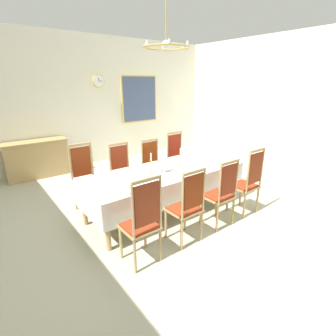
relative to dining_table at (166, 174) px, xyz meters
The scene contains 24 objects.
ground 0.73m from the dining_table, 90.00° to the left, with size 8.11×7.08×0.04m, color #B7B59D.
back_wall 3.78m from the dining_table, 90.00° to the left, with size 8.11×0.08×3.42m, color silver.
right_wall 4.22m from the dining_table, ahead, with size 0.08×7.08×3.42m, color silver.
dining_table is the anchor object (origin of this frame).
tablecloth 0.03m from the dining_table, 90.00° to the left, with size 2.92×1.08×0.41m.
chair_south_a 1.45m from the dining_table, 139.50° to the right, with size 0.44×0.42×1.22m.
chair_north_a 1.45m from the dining_table, 139.49° to the left, with size 0.44×0.42×1.22m.
chair_south_b 1.01m from the dining_table, 110.83° to the right, with size 0.44×0.42×1.15m.
chair_north_b 1.01m from the dining_table, 110.86° to the left, with size 0.44×0.42×1.12m.
chair_south_c 1.01m from the dining_table, 68.44° to the right, with size 0.44×0.42×1.14m.
chair_north_c 1.01m from the dining_table, 68.38° to the left, with size 0.44×0.42×1.10m.
chair_south_d 1.41m from the dining_table, 41.90° to the right, with size 0.44×0.42×1.21m.
chair_north_d 1.41m from the dining_table, 41.83° to the left, with size 0.44×0.42×1.17m.
soup_tureen 0.18m from the dining_table, behind, with size 0.27×0.27×0.22m.
candlestick_west 0.39m from the dining_table, behind, with size 0.07×0.07×0.37m.
candlestick_east 0.38m from the dining_table, ahead, with size 0.07×0.07×0.34m.
bowl_near_left 1.11m from the dining_table, 157.37° to the right, with size 0.15×0.15×0.03m.
bowl_near_right 1.30m from the dining_table, 163.19° to the left, with size 0.20×0.20×0.05m.
spoon_primary 1.20m from the dining_table, 160.56° to the right, with size 0.06×0.17×0.01m.
spoon_secondary 1.42m from the dining_table, 163.63° to the left, with size 0.05×0.18×0.01m.
sideboard 3.62m from the dining_table, 113.00° to the left, with size 1.44×0.48×0.90m.
mounted_clock 3.92m from the dining_table, 82.97° to the left, with size 0.34×0.06×0.34m.
framed_painting 4.11m from the dining_table, 64.31° to the left, with size 1.22×0.05×1.38m.
chandelier 2.04m from the dining_table, 90.50° to the right, with size 0.71×0.70×0.66m.
Camera 1 is at (-2.56, -3.39, 2.25)m, focal length 27.33 mm.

